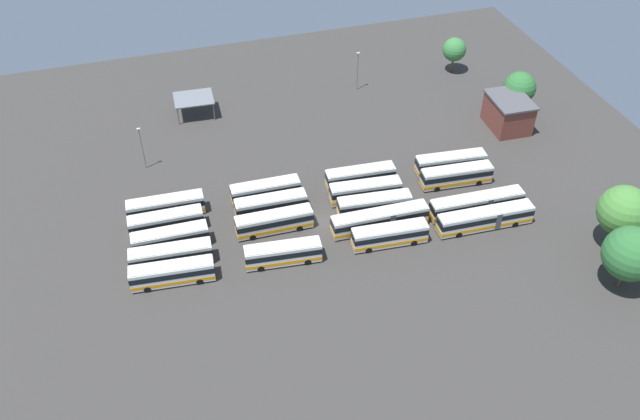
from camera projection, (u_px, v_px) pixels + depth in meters
ground_plane at (324, 222)px, 104.74m from camera, size 125.31×125.31×0.00m
bus_row0_slot0 at (451, 163)px, 113.34m from camera, size 11.93×3.59×3.35m
bus_row0_slot1 at (456, 176)px, 110.66m from camera, size 11.86×3.40×3.35m
bus_row0_slot3 at (477, 204)px, 105.21m from camera, size 15.00×3.06×3.35m
bus_row0_slot4 at (486, 218)px, 102.61m from camera, size 15.01×3.12×3.35m
bus_row1_slot0 at (360, 176)px, 110.47m from camera, size 11.42×3.21×3.35m
bus_row1_slot1 at (365, 191)px, 107.65m from camera, size 11.52×3.55×3.35m
bus_row1_slot2 at (374, 205)px, 105.05m from camera, size 11.62×3.55×3.35m
bus_row1_slot3 at (380, 219)px, 102.43m from camera, size 14.97×2.83×3.35m
bus_row1_slot4 at (390, 235)px, 99.78m from camera, size 11.37×3.33×3.35m
bus_row2_slot0 at (265, 191)px, 107.65m from camera, size 11.03×2.73×3.35m
bus_row2_slot1 at (271, 205)px, 104.99m from camera, size 11.18×2.86×3.35m
bus_row2_slot2 at (274, 222)px, 102.04m from camera, size 11.71×2.68×3.35m
bus_row2_slot4 at (283, 253)px, 96.83m from camera, size 11.15×3.59×3.35m
bus_row3_slot0 at (166, 206)px, 104.73m from camera, size 11.81×3.00×3.35m
bus_row3_slot1 at (166, 222)px, 101.98m from camera, size 11.11×2.77×3.35m
bus_row3_slot2 at (170, 238)px, 99.21m from camera, size 11.13×2.69×3.35m
bus_row3_slot3 at (171, 255)px, 96.51m from camera, size 11.77×3.34×3.35m
bus_row3_slot4 at (172, 273)px, 93.85m from camera, size 11.74×3.51×3.35m
depot_building at (508, 113)px, 122.87m from camera, size 7.10×9.06×5.89m
maintenance_shelter at (194, 99)px, 125.68m from camera, size 7.47×6.30×3.63m
lamp_post_by_building at (358, 69)px, 132.09m from camera, size 0.56×0.28×7.97m
lamp_post_far_corner at (142, 146)px, 112.37m from camera, size 0.56×0.28×7.95m
tree_northwest at (519, 88)px, 125.26m from camera, size 6.00×6.00×8.16m
tree_east_edge at (631, 254)px, 90.48m from camera, size 7.52×7.52×9.94m
tree_south_edge at (624, 211)px, 96.37m from camera, size 7.39×7.39×10.39m
tree_west_edge at (454, 50)px, 137.28m from camera, size 4.75×4.75×7.28m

